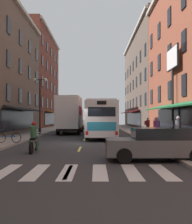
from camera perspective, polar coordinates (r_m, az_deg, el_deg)
name	(u,v)px	position (r m, az deg, el deg)	size (l,w,h in m)	color
ground_plane	(84,144)	(19.44, -2.60, -6.79)	(34.80, 80.00, 0.10)	#333335
lane_centre_dashes	(84,143)	(19.19, -2.64, -6.71)	(0.14, 73.90, 0.01)	#DBCC4C
crosswalk_near	(69,172)	(9.56, -5.68, -12.53)	(7.10, 2.80, 0.01)	silver
sidewalk_left	(2,142)	(20.58, -19.33, -6.08)	(3.00, 80.00, 0.14)	gray
sidewalk_right	(166,142)	(20.02, 14.62, -6.25)	(3.00, 80.00, 0.14)	gray
billboard_sign	(174,69)	(22.33, 16.27, 8.84)	(0.40, 2.93, 7.27)	black
transit_bus	(102,119)	(25.67, 1.37, -1.40)	(2.75, 11.81, 3.30)	white
box_truck	(72,115)	(30.02, -5.24, -0.65)	(2.59, 7.51, 4.05)	#B21E19
sedan_near	(79,125)	(40.66, -3.58, -2.69)	(2.02, 4.26, 1.39)	silver
sedan_mid	(158,144)	(12.09, 13.10, -6.63)	(4.36, 1.98, 1.42)	#515154
motorcycle_rider	(35,139)	(14.81, -12.84, -5.65)	(0.62, 2.07, 1.66)	black
bicycle_near	(10,137)	(19.19, -17.85, -5.17)	(1.71, 0.48, 0.91)	black
pedestrian_near	(149,126)	(26.59, 11.23, -2.87)	(0.53, 0.43, 1.69)	black
pedestrian_mid	(157,128)	(22.46, 12.87, -3.26)	(0.36, 0.36, 1.70)	#B29947
pedestrian_far	(158,130)	(18.21, 13.17, -3.72)	(0.36, 0.36, 1.75)	navy
pedestrian_rear	(180,130)	(16.99, 17.41, -3.78)	(0.36, 0.36, 1.81)	#66387F
street_lamp_twin	(41,103)	(27.51, -11.60, 1.85)	(1.42, 0.32, 5.67)	black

